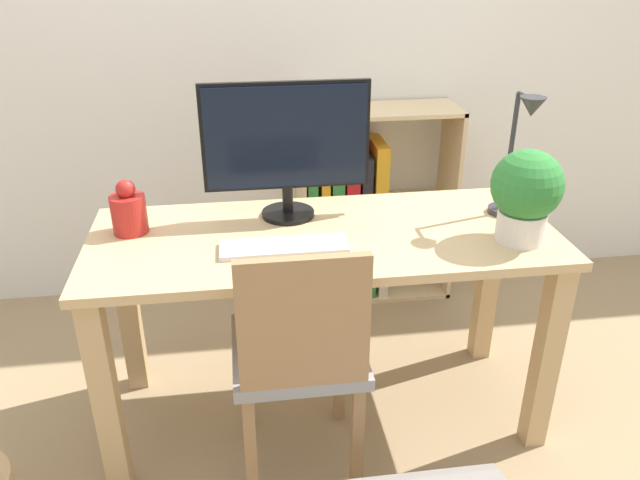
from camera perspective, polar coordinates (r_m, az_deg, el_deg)
ground_plane at (r=2.39m, az=0.35°, el=-15.21°), size 10.00×10.00×0.00m
wall_back at (r=2.81m, az=-2.75°, el=20.42°), size 8.00×0.05×2.60m
desk at (r=2.05m, az=0.39°, el=-2.79°), size 1.49×0.61×0.72m
monitor at (r=2.03m, az=-3.10°, el=8.95°), size 0.54×0.18×0.45m
keyboard at (r=1.89m, az=-3.33°, el=-0.63°), size 0.39×0.12×0.02m
vase at (r=2.06m, az=-17.10°, el=2.56°), size 0.11×0.11×0.18m
desk_lamp at (r=2.09m, az=17.79°, el=8.25°), size 0.10×0.19×0.42m
potted_plant at (r=1.98m, az=18.31°, el=4.15°), size 0.22×0.22×0.29m
chair at (r=1.88m, az=-1.87°, el=-10.23°), size 0.40×0.40×0.85m
bookshelf at (r=2.90m, az=3.11°, el=2.49°), size 0.71×0.28×0.90m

